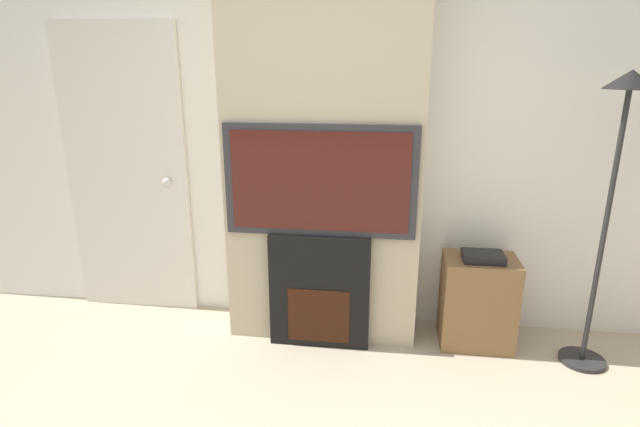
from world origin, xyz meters
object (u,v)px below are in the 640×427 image
at_px(television, 320,181).
at_px(media_stand, 478,300).
at_px(fireplace, 320,290).
at_px(floor_lamp, 618,156).

distance_m(television, media_stand, 1.29).
bearing_deg(television, media_stand, 7.03).
bearing_deg(media_stand, television, -172.97).
bearing_deg(television, fireplace, 90.00).
bearing_deg(floor_lamp, television, 179.37).
bearing_deg(television, floor_lamp, -0.63).
xyz_separation_m(floor_lamp, media_stand, (-0.63, 0.14, -0.98)).
distance_m(fireplace, floor_lamp, 1.88).
height_order(floor_lamp, media_stand, floor_lamp).
relative_size(fireplace, floor_lamp, 0.43).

